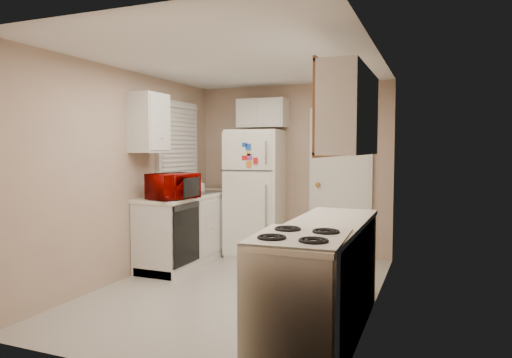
% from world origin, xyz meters
% --- Properties ---
extents(floor, '(3.80, 3.80, 0.00)m').
position_xyz_m(floor, '(0.00, 0.00, 0.00)').
color(floor, beige).
rests_on(floor, ground).
extents(ceiling, '(3.80, 3.80, 0.00)m').
position_xyz_m(ceiling, '(0.00, 0.00, 2.40)').
color(ceiling, white).
rests_on(ceiling, floor).
extents(wall_left, '(3.80, 3.80, 0.00)m').
position_xyz_m(wall_left, '(-1.40, 0.00, 1.20)').
color(wall_left, tan).
rests_on(wall_left, floor).
extents(wall_right, '(3.80, 3.80, 0.00)m').
position_xyz_m(wall_right, '(1.40, 0.00, 1.20)').
color(wall_right, tan).
rests_on(wall_right, floor).
extents(wall_back, '(2.80, 2.80, 0.00)m').
position_xyz_m(wall_back, '(0.00, 1.90, 1.20)').
color(wall_back, tan).
rests_on(wall_back, floor).
extents(wall_front, '(2.80, 2.80, 0.00)m').
position_xyz_m(wall_front, '(0.00, -1.90, 1.20)').
color(wall_front, tan).
rests_on(wall_front, floor).
extents(left_counter, '(0.60, 1.80, 0.90)m').
position_xyz_m(left_counter, '(-1.10, 0.90, 0.45)').
color(left_counter, silver).
rests_on(left_counter, floor).
extents(dishwasher, '(0.03, 0.58, 0.72)m').
position_xyz_m(dishwasher, '(-0.81, 0.30, 0.49)').
color(dishwasher, black).
rests_on(dishwasher, floor).
extents(sink, '(0.54, 0.74, 0.16)m').
position_xyz_m(sink, '(-1.10, 1.05, 0.86)').
color(sink, gray).
rests_on(sink, left_counter).
extents(microwave, '(0.62, 0.46, 0.37)m').
position_xyz_m(microwave, '(-0.97, 0.28, 1.05)').
color(microwave, '#7F0300').
rests_on(microwave, left_counter).
extents(soap_bottle, '(0.10, 0.10, 0.17)m').
position_xyz_m(soap_bottle, '(-1.15, 1.28, 1.00)').
color(soap_bottle, white).
rests_on(soap_bottle, left_counter).
extents(window_blinds, '(0.10, 0.98, 1.08)m').
position_xyz_m(window_blinds, '(-1.36, 1.05, 1.60)').
color(window_blinds, silver).
rests_on(window_blinds, wall_left).
extents(upper_cabinet_left, '(0.30, 0.45, 0.70)m').
position_xyz_m(upper_cabinet_left, '(-1.25, 0.22, 1.80)').
color(upper_cabinet_left, silver).
rests_on(upper_cabinet_left, wall_left).
extents(refrigerator, '(0.78, 0.76, 1.75)m').
position_xyz_m(refrigerator, '(-0.43, 1.58, 0.88)').
color(refrigerator, white).
rests_on(refrigerator, floor).
extents(cabinet_over_fridge, '(0.70, 0.30, 0.40)m').
position_xyz_m(cabinet_over_fridge, '(-0.40, 1.75, 2.00)').
color(cabinet_over_fridge, silver).
rests_on(cabinet_over_fridge, wall_back).
extents(interior_door, '(0.86, 0.06, 2.08)m').
position_xyz_m(interior_door, '(0.70, 1.86, 1.02)').
color(interior_door, white).
rests_on(interior_door, floor).
extents(right_counter, '(0.60, 2.00, 0.90)m').
position_xyz_m(right_counter, '(1.10, -0.80, 0.45)').
color(right_counter, silver).
rests_on(right_counter, floor).
extents(stove, '(0.65, 0.79, 0.92)m').
position_xyz_m(stove, '(1.08, -1.41, 0.46)').
color(stove, white).
rests_on(stove, floor).
extents(upper_cabinet_right, '(0.30, 1.20, 0.70)m').
position_xyz_m(upper_cabinet_right, '(1.25, -0.50, 1.80)').
color(upper_cabinet_right, silver).
rests_on(upper_cabinet_right, wall_right).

